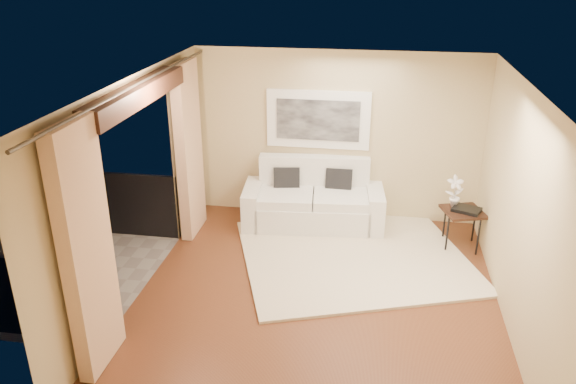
% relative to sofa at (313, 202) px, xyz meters
% --- Properties ---
extents(floor, '(5.00, 5.00, 0.00)m').
position_rel_sofa_xyz_m(floor, '(0.30, -2.10, -0.37)').
color(floor, brown).
rests_on(floor, ground).
extents(room_shell, '(5.00, 6.40, 5.00)m').
position_rel_sofa_xyz_m(room_shell, '(-1.83, -2.10, 2.15)').
color(room_shell, white).
rests_on(room_shell, ground).
extents(balcony, '(1.81, 2.60, 1.17)m').
position_rel_sofa_xyz_m(balcony, '(-3.00, -2.10, -0.19)').
color(balcony, '#605B56').
rests_on(balcony, ground).
extents(curtains, '(0.16, 4.80, 2.64)m').
position_rel_sofa_xyz_m(curtains, '(-1.81, -2.10, 0.97)').
color(curtains, '#D6AA83').
rests_on(curtains, ground).
extents(artwork, '(1.62, 0.07, 0.92)m').
position_rel_sofa_xyz_m(artwork, '(0.01, 0.37, 1.25)').
color(artwork, white).
rests_on(artwork, room_shell).
extents(rug, '(3.81, 3.56, 0.04)m').
position_rel_sofa_xyz_m(rug, '(0.71, -1.00, -0.35)').
color(rug, beige).
rests_on(rug, floor).
extents(sofa, '(2.25, 1.13, 1.05)m').
position_rel_sofa_xyz_m(sofa, '(0.00, 0.00, 0.00)').
color(sofa, white).
rests_on(sofa, floor).
extents(side_table, '(0.67, 0.67, 0.59)m').
position_rel_sofa_xyz_m(side_table, '(2.23, -0.42, 0.16)').
color(side_table, black).
rests_on(side_table, floor).
extents(tray, '(0.46, 0.41, 0.05)m').
position_rel_sofa_xyz_m(tray, '(2.27, -0.44, 0.24)').
color(tray, black).
rests_on(tray, side_table).
extents(orchid, '(0.28, 0.22, 0.48)m').
position_rel_sofa_xyz_m(orchid, '(2.10, -0.30, 0.46)').
color(orchid, white).
rests_on(orchid, side_table).
extents(bistro_table, '(0.66, 0.66, 0.77)m').
position_rel_sofa_xyz_m(bistro_table, '(-3.34, -2.07, 0.32)').
color(bistro_table, black).
rests_on(bistro_table, balcony).
extents(balcony_chair_far, '(0.46, 0.46, 1.05)m').
position_rel_sofa_xyz_m(balcony_chair_far, '(-2.84, -2.07, 0.25)').
color(balcony_chair_far, black).
rests_on(balcony_chair_far, balcony).
extents(balcony_chair_near, '(0.55, 0.55, 1.03)m').
position_rel_sofa_xyz_m(balcony_chair_near, '(-2.57, -2.66, 0.23)').
color(balcony_chair_near, black).
rests_on(balcony_chair_near, balcony).
extents(ice_bucket, '(0.18, 0.18, 0.20)m').
position_rel_sofa_xyz_m(ice_bucket, '(-3.45, -1.93, 0.50)').
color(ice_bucket, white).
rests_on(ice_bucket, bistro_table).
extents(candle, '(0.06, 0.06, 0.07)m').
position_rel_sofa_xyz_m(candle, '(-3.25, -1.96, 0.44)').
color(candle, red).
rests_on(candle, bistro_table).
extents(vase, '(0.04, 0.04, 0.18)m').
position_rel_sofa_xyz_m(vase, '(-3.36, -2.26, 0.49)').
color(vase, white).
rests_on(vase, bistro_table).
extents(glass_a, '(0.06, 0.06, 0.12)m').
position_rel_sofa_xyz_m(glass_a, '(-3.17, -2.17, 0.46)').
color(glass_a, silver).
rests_on(glass_a, bistro_table).
extents(glass_b, '(0.06, 0.06, 0.12)m').
position_rel_sofa_xyz_m(glass_b, '(-3.15, -2.09, 0.46)').
color(glass_b, silver).
rests_on(glass_b, bistro_table).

